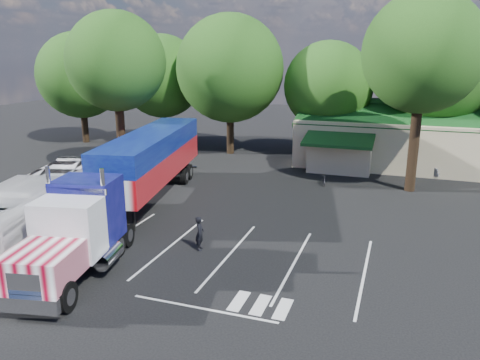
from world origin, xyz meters
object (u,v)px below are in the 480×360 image
(semi_truck, at_px, (137,171))
(bicycle, at_px, (324,179))
(silver_sedan, at_px, (417,164))
(tour_bus, at_px, (40,207))
(woman, at_px, (200,233))

(semi_truck, relative_size, bicycle, 14.34)
(semi_truck, relative_size, silver_sedan, 5.17)
(bicycle, distance_m, silver_sedan, 8.85)
(semi_truck, distance_m, silver_sedan, 22.87)
(bicycle, bearing_deg, tour_bus, -140.97)
(woman, xyz_separation_m, tour_bus, (-8.60, -1.22, 0.80))
(semi_truck, distance_m, tour_bus, 5.89)
(tour_bus, bearing_deg, semi_truck, 46.79)
(woman, xyz_separation_m, silver_sedan, (10.40, 19.90, -0.15))
(woman, xyz_separation_m, bicycle, (3.90, 13.90, -0.46))
(semi_truck, relative_size, woman, 12.98)
(woman, height_order, silver_sedan, woman)
(tour_bus, relative_size, silver_sedan, 2.75)
(semi_truck, height_order, bicycle, semi_truck)
(silver_sedan, bearing_deg, woman, 179.47)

